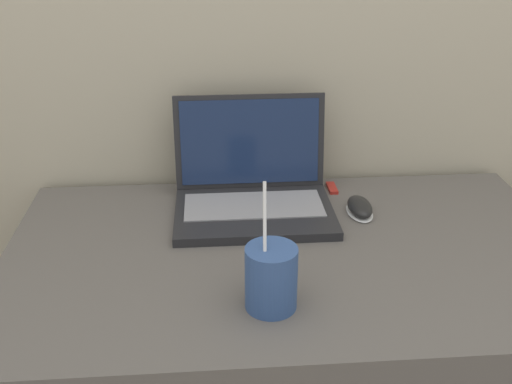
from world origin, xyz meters
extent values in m
cube|color=#232326|center=(-0.07, 0.49, 0.74)|extent=(0.35, 0.24, 0.02)
cube|color=gray|center=(-0.07, 0.50, 0.76)|extent=(0.31, 0.13, 0.00)
cube|color=#232326|center=(-0.07, 0.62, 0.86)|extent=(0.35, 0.04, 0.22)
cube|color=#19284C|center=(-0.07, 0.62, 0.86)|extent=(0.32, 0.03, 0.20)
cylinder|color=#33518C|center=(-0.06, 0.15, 0.79)|extent=(0.09, 0.09, 0.12)
cylinder|color=black|center=(-0.06, 0.15, 0.85)|extent=(0.08, 0.08, 0.01)
cylinder|color=white|center=(-0.07, 0.15, 0.87)|extent=(0.01, 0.07, 0.18)
ellipsoid|color=white|center=(0.17, 0.49, 0.74)|extent=(0.06, 0.11, 0.01)
ellipsoid|color=black|center=(0.17, 0.49, 0.75)|extent=(0.05, 0.10, 0.03)
cube|color=#B2261E|center=(0.14, 0.62, 0.74)|extent=(0.02, 0.06, 0.01)
camera|label=1|loc=(-0.16, -0.70, 1.36)|focal=42.00mm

